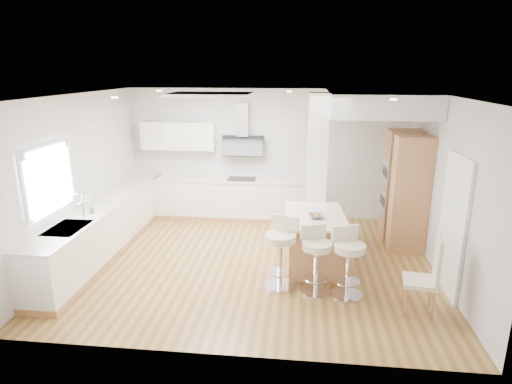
# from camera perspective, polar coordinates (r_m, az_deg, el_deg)

# --- Properties ---
(ground) EXTENTS (6.00, 6.00, 0.00)m
(ground) POSITION_cam_1_polar(r_m,az_deg,el_deg) (7.43, -0.34, -9.33)
(ground) COLOR #A4783C
(ground) RESTS_ON ground
(ceiling) EXTENTS (6.00, 5.00, 0.02)m
(ceiling) POSITION_cam_1_polar(r_m,az_deg,el_deg) (7.43, -0.34, -9.33)
(ceiling) COLOR white
(ceiling) RESTS_ON ground
(wall_back) EXTENTS (6.00, 0.04, 2.80)m
(wall_back) POSITION_cam_1_polar(r_m,az_deg,el_deg) (9.37, 1.41, 5.07)
(wall_back) COLOR beige
(wall_back) RESTS_ON ground
(wall_left) EXTENTS (0.04, 5.00, 2.80)m
(wall_left) POSITION_cam_1_polar(r_m,az_deg,el_deg) (7.87, -22.62, 1.68)
(wall_left) COLOR beige
(wall_left) RESTS_ON ground
(wall_right) EXTENTS (0.04, 5.00, 2.80)m
(wall_right) POSITION_cam_1_polar(r_m,az_deg,el_deg) (7.25, 23.90, 0.39)
(wall_right) COLOR beige
(wall_right) RESTS_ON ground
(skylight) EXTENTS (4.10, 2.10, 0.06)m
(skylight) POSITION_cam_1_polar(r_m,az_deg,el_deg) (7.45, -6.04, 12.77)
(skylight) COLOR white
(skylight) RESTS_ON ground
(window_left) EXTENTS (0.06, 1.28, 1.07)m
(window_left) POSITION_cam_1_polar(r_m,az_deg,el_deg) (7.03, -26.00, 2.15)
(window_left) COLOR white
(window_left) RESTS_ON ground
(doorway_right) EXTENTS (0.05, 1.00, 2.10)m
(doorway_right) POSITION_cam_1_polar(r_m,az_deg,el_deg) (6.81, 24.77, -4.20)
(doorway_right) COLOR #473F38
(doorway_right) RESTS_ON ground
(counter_left) EXTENTS (0.63, 4.50, 1.35)m
(counter_left) POSITION_cam_1_polar(r_m,az_deg,el_deg) (8.19, -19.31, -4.34)
(counter_left) COLOR tan
(counter_left) RESTS_ON ground
(counter_back) EXTENTS (3.62, 0.63, 2.50)m
(counter_back) POSITION_cam_1_polar(r_m,az_deg,el_deg) (9.39, -4.34, 0.63)
(counter_back) COLOR tan
(counter_back) RESTS_ON ground
(pillar) EXTENTS (0.35, 0.35, 2.80)m
(pillar) POSITION_cam_1_polar(r_m,az_deg,el_deg) (7.83, 8.12, 2.71)
(pillar) COLOR white
(pillar) RESTS_ON ground
(soffit) EXTENTS (1.78, 2.20, 0.40)m
(soffit) POSITION_cam_1_polar(r_m,az_deg,el_deg) (8.20, 15.87, 11.37)
(soffit) COLOR white
(soffit) RESTS_ON ground
(oven_column) EXTENTS (0.63, 1.21, 2.10)m
(oven_column) POSITION_cam_1_polar(r_m,az_deg,el_deg) (8.40, 19.12, 0.42)
(oven_column) COLOR tan
(oven_column) RESTS_ON ground
(peninsula) EXTENTS (1.07, 1.52, 0.96)m
(peninsula) POSITION_cam_1_polar(r_m,az_deg,el_deg) (7.24, 7.78, -6.31)
(peninsula) COLOR tan
(peninsula) RESTS_ON ground
(bar_stool_a) EXTENTS (0.62, 0.62, 1.08)m
(bar_stool_a) POSITION_cam_1_polar(r_m,az_deg,el_deg) (6.43, 3.33, -7.59)
(bar_stool_a) COLOR silver
(bar_stool_a) RESTS_ON ground
(bar_stool_b) EXTENTS (0.58, 0.58, 1.01)m
(bar_stool_b) POSITION_cam_1_polar(r_m,az_deg,el_deg) (6.35, 8.01, -8.50)
(bar_stool_b) COLOR silver
(bar_stool_b) RESTS_ON ground
(bar_stool_c) EXTENTS (0.59, 0.59, 1.03)m
(bar_stool_c) POSITION_cam_1_polar(r_m,az_deg,el_deg) (6.32, 12.19, -8.69)
(bar_stool_c) COLOR silver
(bar_stool_c) RESTS_ON ground
(dining_chair) EXTENTS (0.49, 0.49, 1.10)m
(dining_chair) POSITION_cam_1_polar(r_m,az_deg,el_deg) (6.20, 22.02, -9.96)
(dining_chair) COLOR beige
(dining_chair) RESTS_ON ground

